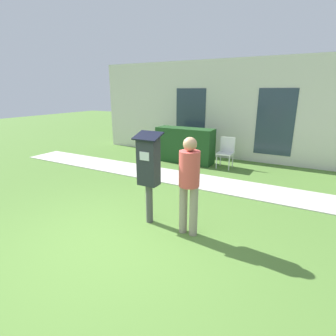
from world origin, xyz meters
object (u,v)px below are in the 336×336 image
parking_meter (149,167)px  person_standing (189,179)px  outdoor_chair_middle (226,150)px  outdoor_chair_left (185,145)px

parking_meter → person_standing: (0.75, -0.03, -0.09)m
parking_meter → person_standing: bearing=-2.0°
parking_meter → outdoor_chair_middle: 4.05m
person_standing → outdoor_chair_middle: person_standing is taller
person_standing → outdoor_chair_middle: (-0.61, 4.04, -0.40)m
outdoor_chair_middle → person_standing: bearing=-61.1°
outdoor_chair_middle → outdoor_chair_left: bearing=-162.3°
person_standing → parking_meter: bearing=170.8°
parking_meter → outdoor_chair_middle: parking_meter is taller
outdoor_chair_left → outdoor_chair_middle: size_ratio=1.00×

